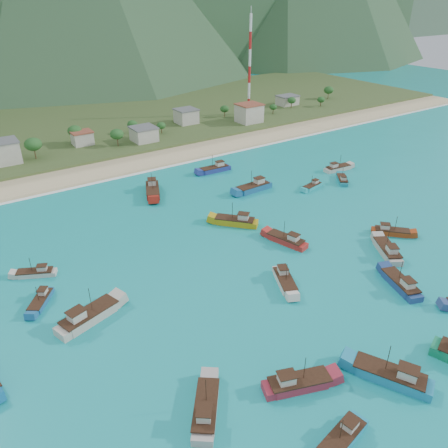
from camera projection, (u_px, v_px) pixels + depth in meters
ground at (242, 278)px, 93.78m from camera, size 600.00×600.00×0.00m
beach at (108, 169)px, 151.50m from camera, size 400.00×18.00×1.20m
land at (58, 129)px, 196.06m from camera, size 400.00×110.00×2.40m
surf_line at (118, 177)px, 144.55m from camera, size 400.00×2.50×0.08m
village at (110, 134)px, 171.69m from camera, size 212.44×24.22×7.76m
vegetation at (55, 144)px, 160.49m from camera, size 277.66×25.56×8.24m
radio_tower at (250, 66)px, 202.42m from camera, size 1.20×1.20×44.37m
boat_0 at (285, 281)px, 91.72m from camera, size 6.81×10.22×5.85m
boat_2 at (391, 232)px, 110.49m from camera, size 8.44×8.71×5.53m
boat_4 at (206, 410)px, 63.44m from camera, size 9.10×10.47×6.36m
boat_5 at (89, 317)px, 81.22m from camera, size 12.95×7.18×7.34m
boat_6 at (401, 284)px, 90.55m from camera, size 6.60×11.23×6.37m
boat_8 at (236, 222)px, 115.05m from camera, size 10.19×10.75×6.76m
boat_9 at (36, 273)px, 94.48m from camera, size 8.56×5.89×4.92m
boat_11 at (253, 188)px, 134.70m from camera, size 12.28×4.07×7.18m
boat_12 at (153, 191)px, 132.53m from camera, size 8.52×13.09×7.48m
boat_15 at (41, 301)px, 86.06m from camera, size 6.68×7.96×4.78m
boat_16 at (391, 376)px, 68.76m from camera, size 8.76×12.51×7.21m
boat_20 at (286, 240)px, 106.56m from camera, size 5.82×10.96×6.21m
boat_21 at (298, 384)px, 67.61m from camera, size 11.32×6.66×6.42m
boat_22 at (342, 180)px, 141.14m from camera, size 7.41×8.35×5.11m
boat_23 at (387, 251)px, 102.16m from camera, size 8.38×11.13×6.50m
boat_26 at (215, 169)px, 148.98m from camera, size 11.14×3.86×6.48m
boat_28 at (342, 439)px, 59.46m from camera, size 9.75×4.46×5.55m
boat_29 at (338, 168)px, 149.97m from camera, size 10.27×3.88×5.93m
boat_30 at (312, 187)px, 136.63m from camera, size 8.31×3.96×4.72m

